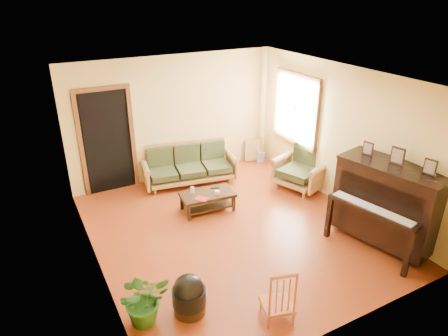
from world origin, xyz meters
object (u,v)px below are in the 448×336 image
sofa (190,165)px  red_chair (278,292)px  piano (386,205)px  ceramic_crock (261,157)px  coffee_table (207,202)px  armchair (300,167)px  potted_plant (144,299)px  footstool (189,299)px

sofa → red_chair: (-0.57, -3.99, -0.02)m
piano → ceramic_crock: (0.08, 3.69, -0.57)m
piano → coffee_table: bearing=119.3°
ceramic_crock → armchair: bearing=-92.2°
sofa → armchair: 2.27m
sofa → potted_plant: bearing=-112.5°
armchair → potted_plant: armchair is taller
sofa → piano: piano is taller
coffee_table → piano: 3.08m
footstool → sofa: bearing=66.0°
coffee_table → armchair: 2.08m
coffee_table → potted_plant: potted_plant is taller
piano → armchair: bearing=76.7°
red_chair → ceramic_crock: (2.51, 4.23, -0.27)m
sofa → footstool: size_ratio=4.40×
armchair → ceramic_crock: 1.56m
sofa → coffee_table: (-0.18, -1.20, -0.23)m
sofa → armchair: armchair is taller
footstool → red_chair: size_ratio=0.55×
armchair → piano: size_ratio=0.59×
potted_plant → footstool: bearing=-12.3°
piano → red_chair: piano is taller
coffee_table → piano: bearing=-47.9°
red_chair → armchair: bearing=63.8°
sofa → piano: 3.93m
sofa → ceramic_crock: size_ratio=7.89×
footstool → potted_plant: bearing=167.7°
red_chair → footstool: bearing=163.1°
red_chair → potted_plant: size_ratio=1.13×
coffee_table → footstool: size_ratio=2.24×
coffee_table → potted_plant: (-1.87, -2.07, 0.17)m
coffee_table → piano: piano is taller
armchair → footstool: bearing=-168.4°
sofa → ceramic_crock: bearing=16.6°
armchair → ceramic_crock: armchair is taller
footstool → ceramic_crock: bearing=46.5°
sofa → piano: size_ratio=1.23×
armchair → footstool: size_ratio=2.13×
coffee_table → ceramic_crock: size_ratio=4.01×
coffee_table → ceramic_crock: coffee_table is taller
footstool → coffee_table: bearing=58.8°
ceramic_crock → red_chair: bearing=-120.7°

